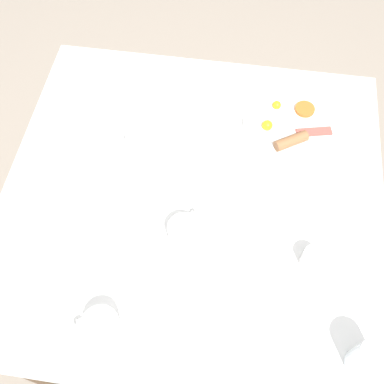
# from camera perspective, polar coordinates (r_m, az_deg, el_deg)

# --- Properties ---
(ground_plane) EXTENTS (8.00, 8.00, 0.00)m
(ground_plane) POSITION_cam_1_polar(r_m,az_deg,el_deg) (1.92, 0.00, -11.81)
(ground_plane) COLOR gray
(table) EXTENTS (1.02, 1.00, 0.78)m
(table) POSITION_cam_1_polar(r_m,az_deg,el_deg) (1.27, 0.00, -2.15)
(table) COLOR white
(table) RESTS_ON ground_plane
(breakfast_plate) EXTENTS (0.27, 0.27, 0.04)m
(breakfast_plate) POSITION_cam_1_polar(r_m,az_deg,el_deg) (1.35, 12.24, 8.23)
(breakfast_plate) COLOR white
(breakfast_plate) RESTS_ON table
(teapot_near) EXTENTS (0.12, 0.20, 0.11)m
(teapot_near) POSITION_cam_1_polar(r_m,az_deg,el_deg) (1.39, -10.88, 13.09)
(teapot_near) COLOR white
(teapot_near) RESTS_ON table
(teacup_with_saucer_left) EXTENTS (0.14, 0.14, 0.07)m
(teacup_with_saucer_left) POSITION_cam_1_polar(r_m,az_deg,el_deg) (1.12, -0.79, -5.32)
(teacup_with_saucer_left) COLOR white
(teacup_with_saucer_left) RESTS_ON table
(teacup_with_saucer_right) EXTENTS (0.14, 0.14, 0.07)m
(teacup_with_saucer_right) POSITION_cam_1_polar(r_m,az_deg,el_deg) (1.07, -11.36, -16.51)
(teacup_with_saucer_right) COLOR white
(teacup_with_saucer_right) RESTS_ON table
(water_glass_tall) EXTENTS (0.07, 0.07, 0.11)m
(water_glass_tall) POSITION_cam_1_polar(r_m,az_deg,el_deg) (1.24, -6.72, 6.64)
(water_glass_tall) COLOR white
(water_glass_tall) RESTS_ON table
(water_glass_short) EXTENTS (0.07, 0.07, 0.11)m
(water_glass_short) POSITION_cam_1_polar(r_m,az_deg,el_deg) (1.07, 21.56, -19.25)
(water_glass_short) COLOR white
(water_glass_short) RESTS_ON table
(creamer_jug) EXTENTS (0.08, 0.05, 0.06)m
(creamer_jug) POSITION_cam_1_polar(r_m,az_deg,el_deg) (1.13, 15.15, -8.23)
(creamer_jug) COLOR white
(creamer_jug) RESTS_ON table
(napkin_folded) EXTENTS (0.20, 0.16, 0.01)m
(napkin_folded) POSITION_cam_1_polar(r_m,az_deg,el_deg) (1.23, 2.89, 2.18)
(napkin_folded) COLOR white
(napkin_folded) RESTS_ON table
(fork_by_plate) EXTENTS (0.04, 0.18, 0.00)m
(fork_by_plate) POSITION_cam_1_polar(r_m,az_deg,el_deg) (1.18, -18.63, -8.49)
(fork_by_plate) COLOR silver
(fork_by_plate) RESTS_ON table
(knife_by_plate) EXTENTS (0.19, 0.07, 0.00)m
(knife_by_plate) POSITION_cam_1_polar(r_m,az_deg,el_deg) (1.42, 0.66, 12.78)
(knife_by_plate) COLOR silver
(knife_by_plate) RESTS_ON table
(spoon_for_tea) EXTENTS (0.05, 0.16, 0.00)m
(spoon_for_tea) POSITION_cam_1_polar(r_m,az_deg,el_deg) (1.22, 12.54, -0.90)
(spoon_for_tea) COLOR silver
(spoon_for_tea) RESTS_ON table
(fork_spare) EXTENTS (0.05, 0.18, 0.00)m
(fork_spare) POSITION_cam_1_polar(r_m,az_deg,el_deg) (1.22, -8.98, -0.21)
(fork_spare) COLOR silver
(fork_spare) RESTS_ON table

